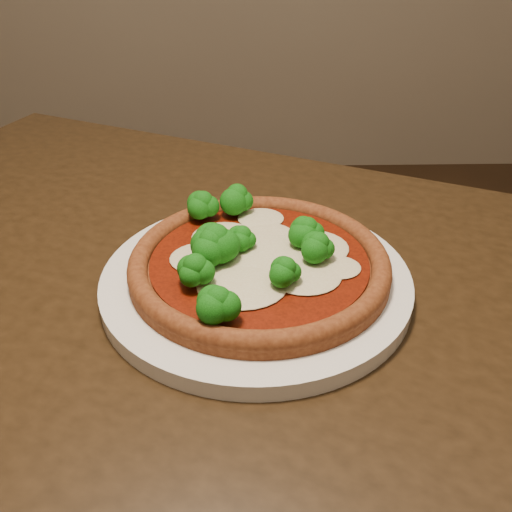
{
  "coord_description": "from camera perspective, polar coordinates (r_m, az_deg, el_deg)",
  "views": [
    {
      "loc": [
        -0.15,
        -0.5,
        1.11
      ],
      "look_at": [
        -0.14,
        -0.01,
        0.79
      ],
      "focal_mm": 40.0,
      "sensor_mm": 36.0,
      "label": 1
    }
  ],
  "objects": [
    {
      "name": "dining_table",
      "position": [
        0.63,
        -7.32,
        -14.06
      ],
      "size": [
        1.41,
        1.28,
        0.75
      ],
      "rotation": [
        0.0,
        0.0,
        -0.44
      ],
      "color": "black",
      "rests_on": "floor"
    },
    {
      "name": "plate",
      "position": [
        0.61,
        0.0,
        -2.46
      ],
      "size": [
        0.33,
        0.33,
        0.02
      ],
      "primitive_type": "cylinder",
      "color": "silver",
      "rests_on": "dining_table"
    },
    {
      "name": "pizza",
      "position": [
        0.6,
        0.0,
        -0.17
      ],
      "size": [
        0.27,
        0.27,
        0.06
      ],
      "rotation": [
        0.0,
        0.0,
        -0.15
      ],
      "color": "brown",
      "rests_on": "plate"
    }
  ]
}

